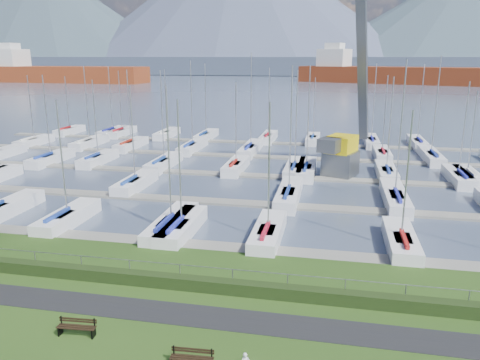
# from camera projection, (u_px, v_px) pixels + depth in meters

# --- Properties ---
(path) EXTENTS (160.00, 2.00, 0.04)m
(path) POSITION_uv_depth(u_px,v_px,m) (180.00, 314.00, 23.18)
(path) COLOR black
(path) RESTS_ON grass
(water) EXTENTS (800.00, 540.00, 0.20)m
(water) POSITION_uv_depth(u_px,v_px,m) (324.00, 79.00, 272.51)
(water) COLOR #4A566C
(hedge) EXTENTS (80.00, 0.70, 0.70)m
(hedge) POSITION_uv_depth(u_px,v_px,m) (195.00, 284.00, 25.56)
(hedge) COLOR #1F3011
(hedge) RESTS_ON grass
(fence) EXTENTS (80.00, 0.04, 0.04)m
(fence) POSITION_uv_depth(u_px,v_px,m) (197.00, 266.00, 25.72)
(fence) COLOR gray
(fence) RESTS_ON grass
(foothill) EXTENTS (900.00, 80.00, 12.00)m
(foothill) POSITION_uv_depth(u_px,v_px,m) (327.00, 66.00, 337.20)
(foothill) COLOR #404B5E
(foothill) RESTS_ON water
(mountains) EXTENTS (1190.00, 360.00, 115.00)m
(mountains) POSITION_uv_depth(u_px,v_px,m) (340.00, 15.00, 396.10)
(mountains) COLOR #3C4658
(mountains) RESTS_ON water
(docks) EXTENTS (90.00, 41.60, 0.25)m
(docks) POSITION_uv_depth(u_px,v_px,m) (265.00, 176.00, 50.72)
(docks) COLOR #65635E
(docks) RESTS_ON water
(bench_left) EXTENTS (1.83, 0.55, 0.85)m
(bench_left) POSITION_uv_depth(u_px,v_px,m) (77.00, 327.00, 21.33)
(bench_left) COLOR black
(bench_left) RESTS_ON grass
(bench_right) EXTENTS (1.82, 0.52, 0.85)m
(bench_right) POSITION_uv_depth(u_px,v_px,m) (192.00, 358.00, 19.14)
(bench_right) COLOR black
(bench_right) RESTS_ON grass
(crane) EXTENTS (5.98, 13.49, 22.35)m
(crane) POSITION_uv_depth(u_px,v_px,m) (347.00, 124.00, 50.57)
(crane) COLOR #575B5F
(crane) RESTS_ON water
(cargo_ship_west) EXTENTS (87.17, 22.29, 21.50)m
(cargo_ship_west) POSITION_uv_depth(u_px,v_px,m) (56.00, 74.00, 235.71)
(cargo_ship_west) COLOR maroon
(cargo_ship_west) RESTS_ON water
(cargo_ship_mid) EXTENTS (104.24, 53.12, 21.50)m
(cargo_ship_mid) POSITION_uv_depth(u_px,v_px,m) (397.00, 75.00, 224.53)
(cargo_ship_mid) COLOR maroon
(cargo_ship_mid) RESTS_ON water
(sailboat_fleet) EXTENTS (74.84, 49.59, 13.39)m
(sailboat_fleet) POSITION_uv_depth(u_px,v_px,m) (255.00, 121.00, 52.32)
(sailboat_fleet) COLOR silver
(sailboat_fleet) RESTS_ON water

